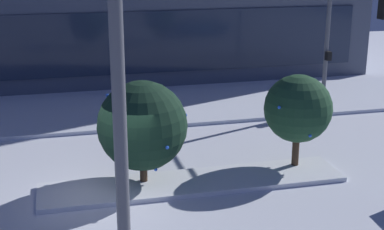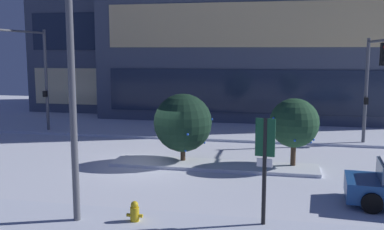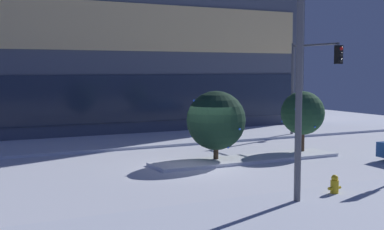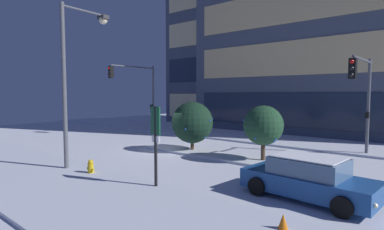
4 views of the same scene
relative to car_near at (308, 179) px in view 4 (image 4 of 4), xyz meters
The scene contains 14 objects.
ground 10.39m from the car_near, 161.02° to the left, with size 52.00×52.00×0.00m, color silver.
curb_strip_near 10.98m from the car_near, 153.35° to the right, with size 52.00×5.20×0.14m, color silver.
curb_strip_far 15.24m from the car_near, 130.05° to the left, with size 52.00×5.20×0.14m, color silver.
median_strip 8.17m from the car_near, 152.92° to the left, with size 9.00×1.80×0.14m, color silver.
office_tower_secondary 31.03m from the car_near, 127.42° to the left, with size 14.24×10.83×21.69m.
car_near is the anchor object (origin of this frame).
traffic_light_corner_far_right 8.77m from the car_near, 90.45° to the left, with size 0.32×4.33×5.68m.
traffic_light_corner_far_left 20.54m from the car_near, 157.04° to the left, with size 0.32×5.20×6.27m.
street_lamp_arched 11.45m from the car_near, 164.54° to the right, with size 0.59×2.65×7.85m.
fire_hydrant 9.07m from the car_near, 158.91° to the right, with size 0.48×0.26×0.74m.
parking_info_sign 5.68m from the car_near, 150.35° to the right, with size 0.55×0.13×3.19m.
decorated_tree_median 5.79m from the car_near, 133.08° to the left, with size 2.10×2.10×3.04m.
decorated_tree_left_of_median 9.64m from the car_near, 155.13° to the left, with size 2.64×2.60×3.15m.
construction_cone 3.23m from the car_near, 81.12° to the right, with size 0.36×0.36×0.55m, color orange.
Camera 4 is at (13.54, -14.04, 3.68)m, focal length 28.91 mm.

